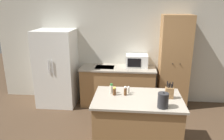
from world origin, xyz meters
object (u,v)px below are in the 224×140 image
Objects in this scene: spice_bottle_short_red at (125,91)px; spice_bottle_green_herb at (128,90)px; pantry_cabinet at (174,63)px; spice_bottle_amber_oil at (114,91)px; refrigerator at (57,68)px; microwave at (137,61)px; spice_bottle_tall_dark at (111,89)px; knife_block at (169,93)px; kettle at (163,100)px.

spice_bottle_green_herb is (0.05, 0.08, -0.01)m from spice_bottle_short_red.
spice_bottle_amber_oil is (-1.23, -1.64, -0.08)m from pantry_cabinet.
pantry_cabinet reaches higher than refrigerator.
microwave is (1.88, 0.17, 0.18)m from refrigerator.
spice_bottle_tall_dark is 0.09m from spice_bottle_amber_oil.
spice_bottle_green_herb is at bearing -123.13° from pantry_cabinet.
spice_bottle_short_red is 0.09m from spice_bottle_green_herb.
spice_bottle_green_herb is (0.28, 0.02, -0.02)m from spice_bottle_tall_dark.
refrigerator is 2.13m from spice_bottle_amber_oil.
knife_block is 1.72× the size of spice_bottle_tall_dark.
refrigerator is at bearing 139.73° from kettle.
spice_bottle_green_herb is at bearing 3.67° from spice_bottle_tall_dark.
pantry_cabinet reaches higher than microwave.
spice_bottle_amber_oil is (0.06, -0.07, -0.01)m from spice_bottle_tall_dark.
microwave is (-0.85, 0.05, 0.01)m from pantry_cabinet.
spice_bottle_green_herb is (-0.65, 0.14, -0.04)m from knife_block.
refrigerator is at bearing 134.75° from spice_bottle_amber_oil.
spice_bottle_green_herb is 0.69m from kettle.
knife_block reaches higher than spice_bottle_tall_dark.
microwave reaches higher than spice_bottle_green_herb.
pantry_cabinet is at bearing -3.05° from microwave.
knife_block reaches higher than spice_bottle_amber_oil.
kettle is at bearing -104.02° from pantry_cabinet.
knife_block is at bearing -12.09° from spice_bottle_green_herb.
spice_bottle_green_herb is at bearing 58.44° from spice_bottle_short_red.
refrigerator reaches higher than knife_block.
refrigerator is 2.25m from spice_bottle_short_red.
pantry_cabinet is at bearing 50.42° from spice_bottle_tall_dark.
spice_bottle_tall_dark is at bearing -105.37° from microwave.
spice_bottle_tall_dark reaches higher than spice_bottle_green_herb.
spice_bottle_amber_oil is at bearing -175.89° from spice_bottle_short_red.
spice_bottle_amber_oil is 0.56× the size of kettle.
pantry_cabinet is 2.03m from spice_bottle_tall_dark.
knife_block is 1.16× the size of kettle.
knife_block is at bearing -33.29° from refrigerator.
spice_bottle_amber_oil is (-0.18, -0.01, -0.01)m from spice_bottle_short_red.
kettle is (0.73, -0.38, 0.05)m from spice_bottle_amber_oil.
kettle is at bearing -80.45° from microwave.
spice_bottle_short_red is at bearing 4.11° from spice_bottle_amber_oil.
spice_bottle_tall_dark is 0.67× the size of kettle.
refrigerator is 14.42× the size of spice_bottle_green_herb.
spice_bottle_tall_dark is at bearing 165.16° from spice_bottle_short_red.
pantry_cabinet reaches higher than spice_bottle_short_red.
spice_bottle_short_red is 0.68m from kettle.
pantry_cabinet is at bearing 77.89° from knife_block.
microwave is 4.06× the size of spice_bottle_green_herb.
spice_bottle_amber_oil reaches higher than spice_bottle_green_herb.
refrigerator reaches higher than spice_bottle_tall_dark.
refrigerator is at bearing 138.19° from spice_bottle_short_red.
refrigerator is 2.04m from spice_bottle_tall_dark.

